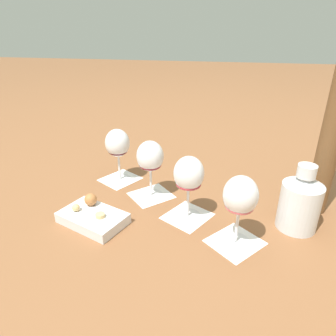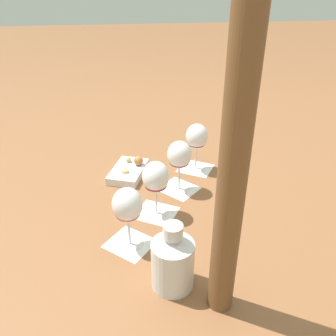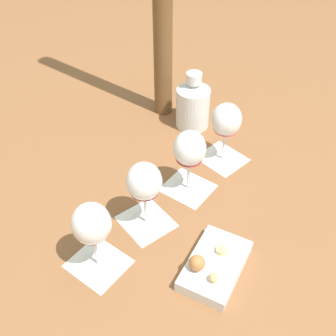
% 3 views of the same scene
% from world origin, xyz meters
% --- Properties ---
extents(ground_plane, '(8.00, 8.00, 0.00)m').
position_xyz_m(ground_plane, '(0.00, 0.00, 0.00)').
color(ground_plane, brown).
extents(tasting_card_0, '(0.16, 0.16, 0.00)m').
position_xyz_m(tasting_card_0, '(-0.20, 0.13, 0.00)').
color(tasting_card_0, white).
rests_on(tasting_card_0, ground_plane).
extents(tasting_card_1, '(0.15, 0.15, 0.00)m').
position_xyz_m(tasting_card_1, '(-0.07, 0.05, 0.00)').
color(tasting_card_1, white).
rests_on(tasting_card_1, ground_plane).
extents(tasting_card_2, '(0.16, 0.16, 0.00)m').
position_xyz_m(tasting_card_2, '(0.06, -0.04, 0.00)').
color(tasting_card_2, white).
rests_on(tasting_card_2, ground_plane).
extents(tasting_card_3, '(0.15, 0.16, 0.00)m').
position_xyz_m(tasting_card_3, '(0.19, -0.13, 0.00)').
color(tasting_card_3, white).
rests_on(tasting_card_3, ground_plane).
extents(wine_glass_0, '(0.08, 0.08, 0.18)m').
position_xyz_m(wine_glass_0, '(-0.20, 0.13, 0.12)').
color(wine_glass_0, white).
rests_on(wine_glass_0, tasting_card_0).
extents(wine_glass_1, '(0.08, 0.08, 0.18)m').
position_xyz_m(wine_glass_1, '(-0.07, 0.05, 0.12)').
color(wine_glass_1, white).
rests_on(wine_glass_1, tasting_card_1).
extents(wine_glass_2, '(0.08, 0.08, 0.18)m').
position_xyz_m(wine_glass_2, '(0.06, -0.04, 0.12)').
color(wine_glass_2, white).
rests_on(wine_glass_2, tasting_card_2).
extents(wine_glass_3, '(0.08, 0.08, 0.18)m').
position_xyz_m(wine_glass_3, '(0.19, -0.13, 0.12)').
color(wine_glass_3, white).
rests_on(wine_glass_3, tasting_card_3).
extents(ceramic_vase, '(0.10, 0.10, 0.18)m').
position_xyz_m(ceramic_vase, '(-0.35, 0.03, 0.08)').
color(ceramic_vase, silver).
rests_on(ceramic_vase, ground_plane).
extents(snack_dish, '(0.20, 0.16, 0.06)m').
position_xyz_m(snack_dish, '(0.17, 0.12, 0.02)').
color(snack_dish, silver).
rests_on(snack_dish, ground_plane).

